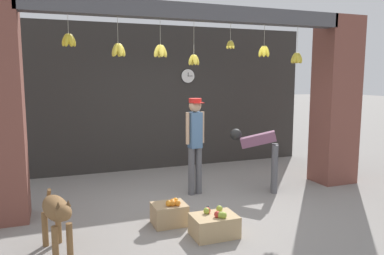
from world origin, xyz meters
The scene contains 11 objects.
ground_plane centered at (0.00, 0.00, 0.00)m, with size 60.00×60.00×0.00m, color gray.
shop_back_wall centered at (0.00, 2.55, 1.55)m, with size 7.03×0.12×3.10m, color #2D2B28.
shop_pillar_right centered at (2.87, 0.30, 1.55)m, with size 0.70×0.60×3.10m, color brown.
storefront_awning centered at (0.00, 0.12, 2.92)m, with size 5.13×0.26×0.92m.
dog centered at (-2.16, -1.02, 0.49)m, with size 0.40×0.93×0.72m.
shopkeeper centered at (0.09, 0.48, 0.97)m, with size 0.34×0.28×1.65m.
worker_stooping centered at (1.23, 0.23, 0.74)m, with size 0.77×0.57×1.10m.
fruit_crate_oranges centered at (-0.71, -0.65, 0.15)m, with size 0.45×0.38×0.37m.
fruit_crate_apples centered at (-0.29, -1.21, 0.15)m, with size 0.56×0.41×0.35m.
water_bottle centered at (-0.21, -0.80, 0.12)m, with size 0.07×0.07×0.25m.
wall_clock centered at (0.69, 2.47, 2.02)m, with size 0.32×0.03×0.32m.
Camera 1 is at (-2.14, -5.35, 2.02)m, focal length 35.00 mm.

